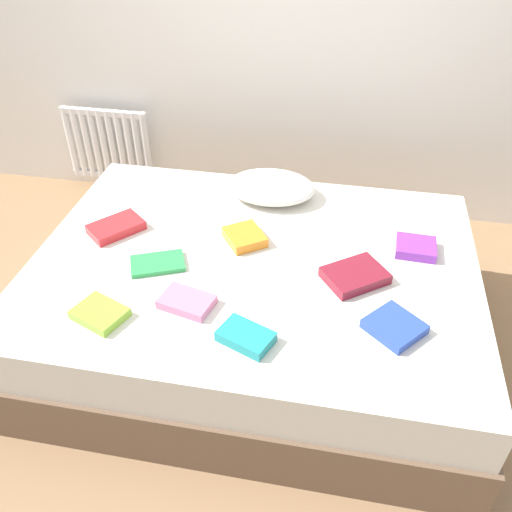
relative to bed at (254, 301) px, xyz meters
name	(u,v)px	position (x,y,z in m)	size (l,w,h in m)	color
ground_plane	(254,337)	(0.00, 0.00, -0.25)	(8.00, 8.00, 0.00)	#93704C
bed	(254,301)	(0.00, 0.00, 0.00)	(2.00, 1.50, 0.50)	brown
radiator	(108,145)	(-1.22, 1.20, 0.12)	(0.58, 0.04, 0.49)	white
pillow	(271,187)	(-0.01, 0.54, 0.31)	(0.45, 0.33, 0.12)	white
textbook_red	(116,227)	(-0.69, 0.09, 0.27)	(0.24, 0.15, 0.04)	red
textbook_green	(158,263)	(-0.41, -0.12, 0.26)	(0.23, 0.14, 0.02)	green
textbook_lime	(100,314)	(-0.52, -0.47, 0.27)	(0.19, 0.15, 0.04)	#8CC638
textbook_teal	(246,337)	(0.06, -0.49, 0.27)	(0.20, 0.13, 0.04)	teal
textbook_pink	(187,302)	(-0.21, -0.34, 0.27)	(0.21, 0.14, 0.04)	pink
textbook_orange	(245,237)	(-0.07, 0.13, 0.28)	(0.18, 0.16, 0.05)	orange
textbook_maroon	(355,276)	(0.45, -0.06, 0.28)	(0.25, 0.19, 0.05)	maroon
textbook_purple	(416,248)	(0.71, 0.19, 0.28)	(0.18, 0.16, 0.04)	purple
textbook_blue	(394,326)	(0.61, -0.33, 0.27)	(0.19, 0.18, 0.04)	#2847B7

